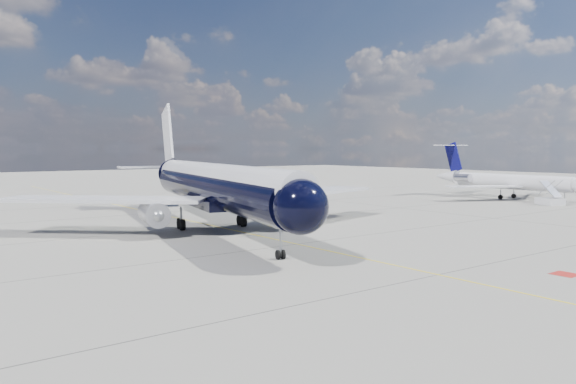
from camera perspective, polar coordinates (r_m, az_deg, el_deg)
name	(u,v)px	position (r m, az deg, el deg)	size (l,w,h in m)	color
ground	(190,221)	(65.71, -9.95, -2.90)	(320.00, 320.00, 0.00)	gray
taxiway_centerline	(211,225)	(61.35, -7.79, -3.38)	(0.16, 160.00, 0.01)	yellow
red_marking	(565,274)	(41.72, 26.33, -7.49)	(1.60, 1.60, 0.01)	maroon
main_airliner	(212,185)	(59.00, -7.72, 0.71)	(40.17, 49.67, 14.53)	black
regional_jet	(503,180)	(100.21, 20.97, 1.10)	(24.56, 28.18, 9.55)	silver
boarding_stair	(550,200)	(91.72, 25.08, -0.75)	(3.74, 4.13, 3.73)	silver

